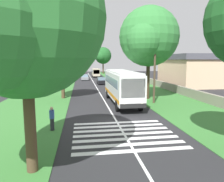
{
  "coord_description": "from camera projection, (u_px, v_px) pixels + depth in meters",
  "views": [
    {
      "loc": [
        -15.89,
        2.8,
        4.91
      ],
      "look_at": [
        6.82,
        -0.54,
        1.6
      ],
      "focal_mm": 33.98,
      "sensor_mm": 36.0,
      "label": 1
    }
  ],
  "objects": [
    {
      "name": "ground",
      "position": [
        118.0,
        123.0,
        16.66
      ],
      "size": [
        160.0,
        160.0,
        0.0
      ],
      "primitive_type": "plane",
      "color": "#262628"
    },
    {
      "name": "grass_verge_left",
      "position": [
        43.0,
        95.0,
        30.17
      ],
      "size": [
        120.0,
        8.0,
        0.04
      ],
      "primitive_type": "cube",
      "color": "#387533",
      "rests_on": "ground"
    },
    {
      "name": "grass_verge_right",
      "position": [
        154.0,
        93.0,
        32.53
      ],
      "size": [
        120.0,
        8.0,
        0.04
      ],
      "primitive_type": "cube",
      "color": "#387533",
      "rests_on": "ground"
    },
    {
      "name": "centre_line",
      "position": [
        100.0,
        94.0,
        31.35
      ],
      "size": [
        110.0,
        0.16,
        0.01
      ],
      "primitive_type": "cube",
      "color": "silver",
      "rests_on": "ground"
    },
    {
      "name": "coach_bus",
      "position": [
        122.0,
        85.0,
        24.3
      ],
      "size": [
        11.16,
        2.62,
        3.73
      ],
      "color": "white",
      "rests_on": "ground"
    },
    {
      "name": "zebra_crossing",
      "position": [
        124.0,
        134.0,
        14.26
      ],
      "size": [
        5.85,
        6.8,
        0.01
      ],
      "color": "silver",
      "rests_on": "ground"
    },
    {
      "name": "trailing_car_0",
      "position": [
        102.0,
        81.0,
        44.57
      ],
      "size": [
        4.3,
        1.78,
        1.43
      ],
      "color": "black",
      "rests_on": "ground"
    },
    {
      "name": "trailing_car_1",
      "position": [
        85.0,
        77.0,
        53.48
      ],
      "size": [
        4.3,
        1.78,
        1.43
      ],
      "color": "gray",
      "rests_on": "ground"
    },
    {
      "name": "trailing_minibus_0",
      "position": [
        96.0,
        72.0,
        63.39
      ],
      "size": [
        6.0,
        2.14,
        2.53
      ],
      "color": "#BFB299",
      "rests_on": "ground"
    },
    {
      "name": "roadside_tree_left_0",
      "position": [
        60.0,
        51.0,
        26.81
      ],
      "size": [
        6.49,
        5.17,
        8.75
      ],
      "color": "#4C3826",
      "rests_on": "grass_verge_left"
    },
    {
      "name": "roadside_tree_left_1",
      "position": [
        17.0,
        20.0,
        8.35
      ],
      "size": [
        8.16,
        6.82,
        9.99
      ],
      "color": "#4C3826",
      "rests_on": "grass_verge_left"
    },
    {
      "name": "roadside_tree_left_2",
      "position": [
        71.0,
        56.0,
        65.7
      ],
      "size": [
        5.83,
        4.74,
        8.83
      ],
      "color": "#4C3826",
      "rests_on": "grass_verge_left"
    },
    {
      "name": "roadside_tree_right_0",
      "position": [
        103.0,
        56.0,
        78.78
      ],
      "size": [
        7.09,
        6.21,
        9.81
      ],
      "color": "#4C3826",
      "rests_on": "grass_verge_right"
    },
    {
      "name": "roadside_tree_right_1",
      "position": [
        147.0,
        39.0,
        26.47
      ],
      "size": [
        8.8,
        7.37,
        11.48
      ],
      "color": "#3D2D1E",
      "rests_on": "grass_verge_right"
    },
    {
      "name": "utility_pole",
      "position": [
        155.0,
        65.0,
        23.93
      ],
      "size": [
        0.24,
        1.4,
        8.39
      ],
      "color": "#473828",
      "rests_on": "grass_verge_right"
    },
    {
      "name": "roadside_wall",
      "position": [
        162.0,
        85.0,
        37.83
      ],
      "size": [
        70.0,
        0.4,
        1.16
      ],
      "primitive_type": "cube",
      "color": "gray",
      "rests_on": "grass_verge_right"
    },
    {
      "name": "roadside_building",
      "position": [
        189.0,
        70.0,
        42.17
      ],
      "size": [
        13.84,
        8.74,
        6.1
      ],
      "color": "beige",
      "rests_on": "ground"
    },
    {
      "name": "pedestrian",
      "position": [
        52.0,
        118.0,
        14.82
      ],
      "size": [
        0.34,
        0.34,
        1.69
      ],
      "color": "#26262D",
      "rests_on": "grass_verge_left"
    }
  ]
}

